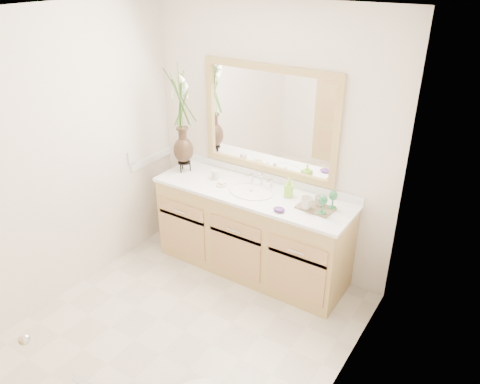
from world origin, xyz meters
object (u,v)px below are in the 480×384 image
Objects in this scene: soap_bottle at (289,188)px; tray at (316,208)px; tumbler at (215,175)px; flower_vase at (181,109)px.

soap_bottle reaches higher than tray.
tray is (1.02, -0.01, -0.04)m from tumbler.
tumbler is (0.36, 0.01, -0.57)m from flower_vase.
flower_vase is 0.67m from tumbler.
soap_bottle is at bearing 3.78° from flower_vase.
soap_bottle is at bearing 169.97° from tray.
tumbler reaches higher than tray.
flower_vase is 1.22m from soap_bottle.
flower_vase is at bearing -178.56° from tumbler.
soap_bottle is 0.31m from tray.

